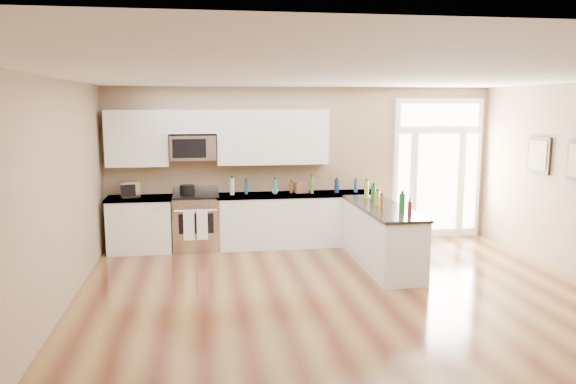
{
  "coord_description": "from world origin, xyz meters",
  "views": [
    {
      "loc": [
        -1.81,
        -5.94,
        2.49
      ],
      "look_at": [
        -0.58,
        2.0,
        1.23
      ],
      "focal_mm": 35.0,
      "sensor_mm": 36.0,
      "label": 1
    }
  ],
  "objects_px": {
    "kitchen_range": "(196,222)",
    "toaster_oven": "(129,189)",
    "peninsula_cabinet": "(381,238)",
    "stockpot": "(187,190)"
  },
  "relations": [
    {
      "from": "peninsula_cabinet",
      "to": "kitchen_range",
      "type": "bearing_deg",
      "value": 153.06
    },
    {
      "from": "peninsula_cabinet",
      "to": "kitchen_range",
      "type": "distance_m",
      "value": 3.2
    },
    {
      "from": "toaster_oven",
      "to": "stockpot",
      "type": "bearing_deg",
      "value": -20.76
    },
    {
      "from": "peninsula_cabinet",
      "to": "stockpot",
      "type": "xyz_separation_m",
      "value": [
        -2.99,
        1.47,
        0.61
      ]
    },
    {
      "from": "peninsula_cabinet",
      "to": "kitchen_range",
      "type": "xyz_separation_m",
      "value": [
        -2.85,
        1.45,
        0.04
      ]
    },
    {
      "from": "peninsula_cabinet",
      "to": "stockpot",
      "type": "height_order",
      "value": "stockpot"
    },
    {
      "from": "peninsula_cabinet",
      "to": "stockpot",
      "type": "distance_m",
      "value": 3.39
    },
    {
      "from": "kitchen_range",
      "to": "peninsula_cabinet",
      "type": "bearing_deg",
      "value": -26.94
    },
    {
      "from": "stockpot",
      "to": "toaster_oven",
      "type": "bearing_deg",
      "value": -179.72
    },
    {
      "from": "kitchen_range",
      "to": "toaster_oven",
      "type": "relative_size",
      "value": 3.43
    }
  ]
}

